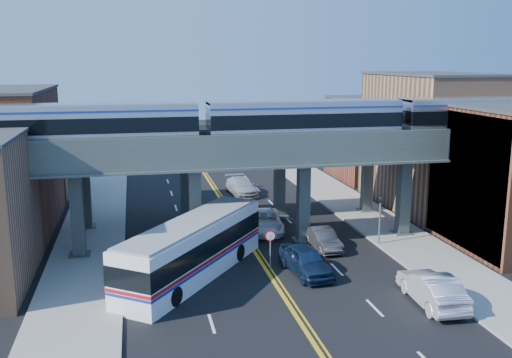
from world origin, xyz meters
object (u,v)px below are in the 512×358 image
transit_bus (193,249)px  car_parked_curb (432,289)px  stop_sign (270,243)px  car_lane_a (306,260)px  car_lane_d (241,186)px  car_lane_c (264,221)px  car_lane_b (323,239)px  transit_train (304,120)px  traffic_signal (380,215)px

transit_bus → car_parked_curb: 14.33m
stop_sign → car_lane_a: size_ratio=0.51×
car_lane_a → car_lane_d: 22.33m
car_lane_a → car_lane_c: 9.55m
car_lane_b → car_parked_curb: 10.70m
transit_train → car_lane_b: size_ratio=9.83×
car_lane_b → car_lane_d: car_lane_d is taller
car_lane_a → car_lane_b: size_ratio=1.18×
traffic_signal → car_lane_b: size_ratio=0.93×
transit_bus → car_parked_curb: size_ratio=2.27×
car_parked_curb → car_lane_b: bearing=-71.6°
transit_bus → car_lane_c: (6.50, 8.42, -0.96)m
transit_train → car_lane_a: bearing=-104.9°
car_lane_c → transit_bus: bearing=-120.1°
transit_train → transit_bus: transit_train is taller
transit_bus → car_lane_b: bearing=-34.4°
traffic_signal → transit_bus: 14.27m
transit_train → car_lane_d: (-1.59, 16.06, -8.28)m
car_lane_b → car_parked_curb: size_ratio=0.79×
transit_bus → car_lane_b: 10.29m
car_lane_a → car_lane_b: 5.18m
car_lane_a → car_parked_curb: (5.47, -5.87, 0.03)m
transit_bus → traffic_signal: bearing=-40.6°
traffic_signal → car_lane_a: 8.23m
transit_train → car_lane_c: (-2.18, 3.26, -8.28)m
car_lane_b → transit_bus: bearing=-163.6°
car_parked_curb → car_lane_d: bearing=-76.0°
car_lane_d → car_parked_curb: 28.72m
car_lane_a → transit_train: bearing=67.9°
car_lane_d → transit_bus: bearing=-113.1°
car_parked_curb → car_lane_a: bearing=-43.9°
transit_bus → car_lane_b: size_ratio=2.86×
transit_bus → car_parked_curb: transit_bus is taller
traffic_signal → car_lane_c: traffic_signal is taller
stop_sign → car_lane_d: (2.09, 21.06, -0.93)m
car_parked_curb → transit_bus: bearing=-26.1°
traffic_signal → car_parked_curb: 10.34m
transit_bus → car_lane_a: transit_bus is taller
stop_sign → car_lane_a: 2.54m
stop_sign → car_lane_a: stop_sign is taller
stop_sign → traffic_signal: bearing=18.6°
car_lane_a → car_lane_c: size_ratio=0.88×
stop_sign → transit_bus: bearing=-178.1°
transit_train → transit_bus: size_ratio=3.43×
transit_bus → car_lane_a: (7.02, -1.11, -0.90)m
traffic_signal → car_lane_c: (-7.40, 5.26, -1.48)m
stop_sign → car_parked_curb: 10.38m
transit_bus → car_parked_curb: bearing=-82.7°
transit_train → car_lane_a: size_ratio=8.32×
traffic_signal → car_lane_d: (-6.81, 18.06, -1.47)m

